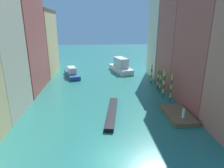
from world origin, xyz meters
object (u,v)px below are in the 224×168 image
at_px(mooring_pole_2, 160,81).
at_px(motorboat_0, 72,73).
at_px(gondola_black, 112,112).
at_px(mooring_pole_0, 171,88).
at_px(waterfront_dock, 178,115).
at_px(mooring_pole_3, 158,79).
at_px(mooring_pole_4, 151,74).
at_px(person_on_dock, 184,113).
at_px(mooring_pole_1, 164,83).
at_px(vaporetto_white, 121,66).

distance_m(mooring_pole_2, motorboat_0, 20.94).
bearing_deg(gondola_black, motorboat_0, 110.75).
xyz_separation_m(mooring_pole_2, gondola_black, (-9.39, -8.19, -1.90)).
bearing_deg(mooring_pole_0, gondola_black, -159.84).
distance_m(mooring_pole_0, mooring_pole_2, 4.70).
bearing_deg(waterfront_dock, motorboat_0, 127.09).
relative_size(mooring_pole_3, mooring_pole_4, 0.99).
bearing_deg(waterfront_dock, gondola_black, 170.47).
height_order(person_on_dock, mooring_pole_1, mooring_pole_1).
height_order(person_on_dock, vaporetto_white, vaporetto_white).
bearing_deg(motorboat_0, gondola_black, -69.25).
distance_m(waterfront_dock, mooring_pole_1, 7.55).
xyz_separation_m(mooring_pole_2, vaporetto_white, (-5.09, 15.94, -0.76)).
bearing_deg(mooring_pole_3, waterfront_dock, -94.25).
relative_size(mooring_pole_0, mooring_pole_4, 1.18).
height_order(mooring_pole_3, vaporetto_white, mooring_pole_3).
bearing_deg(person_on_dock, mooring_pole_1, 87.51).
distance_m(waterfront_dock, mooring_pole_0, 5.44).
relative_size(vaporetto_white, motorboat_0, 1.20).
height_order(vaporetto_white, gondola_black, vaporetto_white).
bearing_deg(gondola_black, mooring_pole_2, 41.10).
bearing_deg(mooring_pole_4, mooring_pole_2, -89.13).
bearing_deg(mooring_pole_0, waterfront_dock, -98.94).
xyz_separation_m(vaporetto_white, motorboat_0, (-11.97, -3.87, -0.59)).
height_order(mooring_pole_3, motorboat_0, mooring_pole_3).
distance_m(mooring_pole_3, gondola_black, 14.05).
height_order(mooring_pole_2, vaporetto_white, mooring_pole_2).
bearing_deg(waterfront_dock, mooring_pole_2, 86.22).
height_order(mooring_pole_2, gondola_black, mooring_pole_2).
xyz_separation_m(mooring_pole_0, mooring_pole_3, (0.08, 6.60, -0.35)).
distance_m(mooring_pole_1, mooring_pole_4, 7.79).
height_order(mooring_pole_1, mooring_pole_4, mooring_pole_1).
relative_size(person_on_dock, motorboat_0, 0.17).
relative_size(mooring_pole_3, vaporetto_white, 0.40).
bearing_deg(mooring_pole_4, motorboat_0, 158.40).
distance_m(mooring_pole_0, gondola_black, 10.37).
bearing_deg(mooring_pole_0, vaporetto_white, 104.24).
relative_size(waterfront_dock, mooring_pole_2, 1.41).
height_order(waterfront_dock, person_on_dock, person_on_dock).
bearing_deg(mooring_pole_1, gondola_black, -147.94).
bearing_deg(mooring_pole_0, mooring_pole_4, 91.29).
bearing_deg(vaporetto_white, gondola_black, -100.10).
bearing_deg(mooring_pole_4, gondola_black, -124.53).
bearing_deg(vaporetto_white, motorboat_0, -162.07).
bearing_deg(gondola_black, mooring_pole_0, 20.16).
xyz_separation_m(waterfront_dock, mooring_pole_4, (0.56, 15.00, 1.73)).
relative_size(person_on_dock, mooring_pole_1, 0.29).
height_order(mooring_pole_1, mooring_pole_3, mooring_pole_1).
distance_m(mooring_pole_3, mooring_pole_4, 3.44).
bearing_deg(gondola_black, mooring_pole_1, 32.06).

